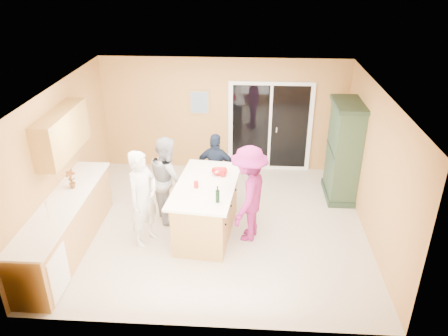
# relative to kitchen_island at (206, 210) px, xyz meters

# --- Properties ---
(floor) EXTENTS (5.50, 5.50, 0.00)m
(floor) POSITION_rel_kitchen_island_xyz_m (0.14, 0.24, -0.47)
(floor) COLOR beige
(floor) RESTS_ON ground
(ceiling) EXTENTS (5.50, 5.00, 0.10)m
(ceiling) POSITION_rel_kitchen_island_xyz_m (0.14, 0.24, 2.13)
(ceiling) COLOR white
(ceiling) RESTS_ON wall_back
(wall_back) EXTENTS (5.50, 0.10, 2.60)m
(wall_back) POSITION_rel_kitchen_island_xyz_m (0.14, 2.74, 0.83)
(wall_back) COLOR #F0BA63
(wall_back) RESTS_ON ground
(wall_front) EXTENTS (5.50, 0.10, 2.60)m
(wall_front) POSITION_rel_kitchen_island_xyz_m (0.14, -2.26, 0.83)
(wall_front) COLOR #F0BA63
(wall_front) RESTS_ON ground
(wall_left) EXTENTS (0.10, 5.00, 2.60)m
(wall_left) POSITION_rel_kitchen_island_xyz_m (-2.61, 0.24, 0.83)
(wall_left) COLOR #F0BA63
(wall_left) RESTS_ON ground
(wall_right) EXTENTS (0.10, 5.00, 2.60)m
(wall_right) POSITION_rel_kitchen_island_xyz_m (2.89, 0.24, 0.83)
(wall_right) COLOR #F0BA63
(wall_right) RESTS_ON ground
(left_cabinet_run) EXTENTS (0.65, 3.05, 1.24)m
(left_cabinet_run) POSITION_rel_kitchen_island_xyz_m (-2.30, -0.81, -0.00)
(left_cabinet_run) COLOR tan
(left_cabinet_run) RESTS_ON floor
(upper_cabinets) EXTENTS (0.35, 1.60, 0.75)m
(upper_cabinets) POSITION_rel_kitchen_island_xyz_m (-2.43, 0.04, 1.41)
(upper_cabinets) COLOR tan
(upper_cabinets) RESTS_ON wall_left
(sliding_door) EXTENTS (1.90, 0.07, 2.10)m
(sliding_door) POSITION_rel_kitchen_island_xyz_m (1.19, 2.70, 0.58)
(sliding_door) COLOR white
(sliding_door) RESTS_ON floor
(framed_picture) EXTENTS (0.46, 0.04, 0.56)m
(framed_picture) POSITION_rel_kitchen_island_xyz_m (-0.41, 2.71, 1.13)
(framed_picture) COLOR tan
(framed_picture) RESTS_ON wall_back
(kitchen_island) EXTENTS (1.22, 1.99, 1.00)m
(kitchen_island) POSITION_rel_kitchen_island_xyz_m (0.00, 0.00, 0.00)
(kitchen_island) COLOR tan
(kitchen_island) RESTS_ON floor
(green_hutch) EXTENTS (0.59, 1.11, 2.04)m
(green_hutch) POSITION_rel_kitchen_island_xyz_m (2.63, 1.52, 0.53)
(green_hutch) COLOR #203424
(green_hutch) RESTS_ON floor
(woman_white) EXTENTS (0.67, 0.75, 1.74)m
(woman_white) POSITION_rel_kitchen_island_xyz_m (-1.04, -0.34, 0.40)
(woman_white) COLOR white
(woman_white) RESTS_ON floor
(woman_grey) EXTENTS (0.90, 0.99, 1.66)m
(woman_grey) POSITION_rel_kitchen_island_xyz_m (-0.77, 0.48, 0.36)
(woman_grey) COLOR #A0A0A2
(woman_grey) RESTS_ON floor
(woman_navy) EXTENTS (0.92, 0.49, 1.49)m
(woman_navy) POSITION_rel_kitchen_island_xyz_m (0.09, 1.10, 0.28)
(woman_navy) COLOR #182236
(woman_navy) RESTS_ON floor
(woman_magenta) EXTENTS (0.93, 1.26, 1.75)m
(woman_magenta) POSITION_rel_kitchen_island_xyz_m (0.75, -0.10, 0.41)
(woman_magenta) COLOR #851D5B
(woman_magenta) RESTS_ON floor
(serving_bowl) EXTENTS (0.32, 0.32, 0.07)m
(serving_bowl) POSITION_rel_kitchen_island_xyz_m (0.21, 0.42, 0.56)
(serving_bowl) COLOR #B01315
(serving_bowl) RESTS_ON kitchen_island
(tulip_vase) EXTENTS (0.20, 0.15, 0.35)m
(tulip_vase) POSITION_rel_kitchen_island_xyz_m (-2.31, -0.19, 0.65)
(tulip_vase) COLOR red
(tulip_vase) RESTS_ON left_cabinet_run
(tumbler_near) EXTENTS (0.10, 0.10, 0.11)m
(tumbler_near) POSITION_rel_kitchen_island_xyz_m (-0.15, -0.14, 0.59)
(tumbler_near) COLOR #B01315
(tumbler_near) RESTS_ON kitchen_island
(tumbler_far) EXTENTS (0.11, 0.11, 0.12)m
(tumbler_far) POSITION_rel_kitchen_island_xyz_m (0.28, 0.30, 0.59)
(tumbler_far) COLOR #B01315
(tumbler_far) RESTS_ON kitchen_island
(wine_bottle) EXTENTS (0.07, 0.07, 0.29)m
(wine_bottle) POSITION_rel_kitchen_island_xyz_m (0.25, -0.59, 0.64)
(wine_bottle) COLOR black
(wine_bottle) RESTS_ON kitchen_island
(white_plate) EXTENTS (0.28, 0.28, 0.02)m
(white_plate) POSITION_rel_kitchen_island_xyz_m (0.07, 0.51, 0.54)
(white_plate) COLOR white
(white_plate) RESTS_ON kitchen_island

